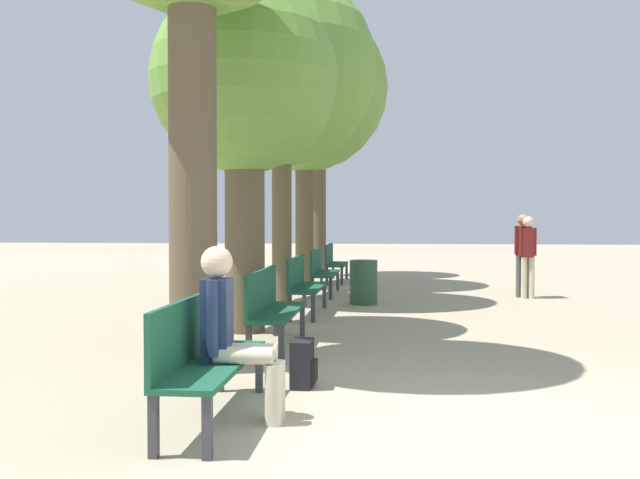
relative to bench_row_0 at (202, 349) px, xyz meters
name	(u,v)px	position (x,y,z in m)	size (l,w,h in m)	color
ground_plane	(479,448)	(1.99, -0.47, -0.53)	(80.00, 80.00, 0.00)	tan
bench_row_0	(202,349)	(0.00, 0.00, 0.00)	(0.44, 1.85, 0.92)	#195138
bench_row_1	(270,303)	(0.00, 3.01, 0.00)	(0.44, 1.85, 0.92)	#195138
bench_row_2	(302,281)	(0.00, 6.02, 0.00)	(0.44, 1.85, 0.92)	#195138
bench_row_3	(321,268)	(0.00, 9.03, 0.00)	(0.44, 1.85, 0.92)	#195138
bench_row_4	(333,260)	(0.00, 12.04, 0.00)	(0.44, 1.85, 0.92)	#195138
tree_row_1	(244,86)	(-0.55, 4.20, 2.77)	(2.52, 2.52, 4.65)	brown
tree_row_2	(282,71)	(-0.55, 7.44, 3.63)	(3.43, 3.43, 5.90)	brown
tree_row_3	(304,90)	(-0.55, 10.78, 3.91)	(3.75, 3.75, 6.34)	brown
tree_row_4	(318,104)	(-0.55, 13.74, 4.06)	(2.87, 2.87, 6.11)	brown
person_seated	(232,329)	(0.23, -0.01, 0.16)	(0.62, 0.35, 1.31)	beige
backpack	(303,364)	(0.62, 1.12, -0.32)	(0.22, 0.33, 0.42)	black
pedestrian_near	(523,250)	(3.95, 8.92, 0.39)	(0.33, 0.27, 1.62)	#4C4C4C
pedestrian_mid	(528,252)	(4.01, 8.72, 0.37)	(0.32, 0.21, 1.57)	beige
trash_bin	(364,282)	(0.92, 7.47, -0.14)	(0.49, 0.49, 0.79)	#2D5138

